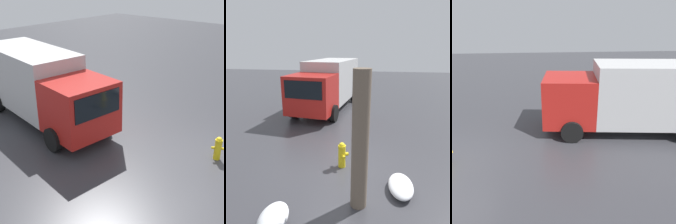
# 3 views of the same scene
# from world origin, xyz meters

# --- Properties ---
(delivery_truck) EXTENTS (7.46, 3.28, 3.00)m
(delivery_truck) POSITION_xyz_m (7.18, 1.92, 1.63)
(delivery_truck) COLOR red
(delivery_truck) RESTS_ON ground_plane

